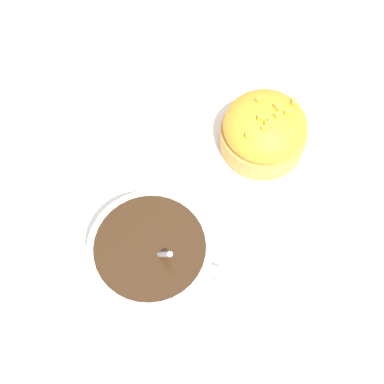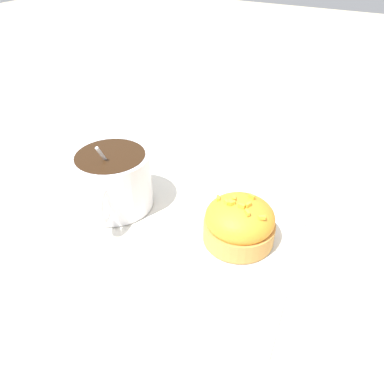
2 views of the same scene
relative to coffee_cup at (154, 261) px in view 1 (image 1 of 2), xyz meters
The scene contains 4 objects.
ground_plane 0.09m from the coffee_cup, behind, with size 3.00×3.00×0.00m, color #C6B793.
paper_napkin 0.09m from the coffee_cup, behind, with size 0.33×0.30×0.00m.
coffee_cup is the anchor object (origin of this frame).
frosted_pastry 0.16m from the coffee_cup, behind, with size 0.08×0.08×0.06m.
Camera 1 is at (0.16, 0.12, 0.45)m, focal length 50.00 mm.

